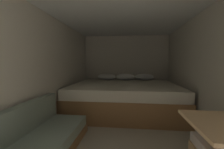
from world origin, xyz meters
TOP-DOWN VIEW (x-y plane):
  - ground_plane at (0.00, 2.05)m, footprint 6.95×6.95m
  - wall_back at (0.00, 4.55)m, footprint 2.75×0.05m
  - wall_left at (-1.35, 2.05)m, footprint 0.05×4.95m
  - wall_right at (1.35, 2.05)m, footprint 0.05×4.95m
  - ceiling_slab at (0.00, 2.05)m, footprint 2.75×4.95m
  - bed at (0.00, 3.45)m, footprint 2.53×2.09m

SIDE VIEW (x-z plane):
  - ground_plane at x=0.00m, z-range 0.00..0.00m
  - bed at x=0.00m, z-range -0.09..0.79m
  - wall_back at x=0.00m, z-range 0.00..2.07m
  - wall_left at x=-1.35m, z-range 0.00..2.07m
  - wall_right at x=1.35m, z-range 0.00..2.07m
  - ceiling_slab at x=0.00m, z-range 2.07..2.12m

